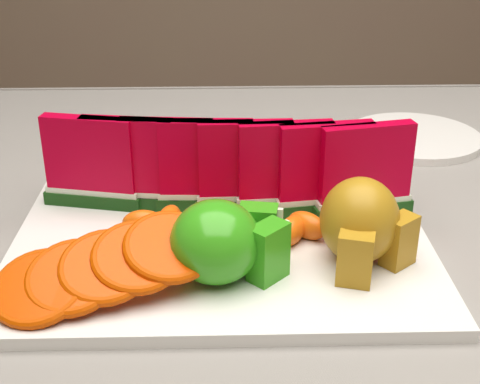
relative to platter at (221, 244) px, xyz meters
The scene contains 11 objects.
table 0.13m from the platter, 21.46° to the left, with size 1.40×0.90×0.75m.
tablecloth 0.09m from the platter, 21.46° to the left, with size 1.53×1.03×0.20m.
platter is the anchor object (origin of this frame).
apple_cluster 0.07m from the platter, 87.60° to the right, with size 0.12×0.10×0.07m.
pear_cluster 0.14m from the platter, 19.38° to the right, with size 0.09×0.09×0.08m.
side_plate 0.39m from the platter, 47.17° to the left, with size 0.23×0.23×0.01m.
fork 0.25m from the platter, 113.71° to the left, with size 0.02×0.20×0.00m.
watermelon_row 0.08m from the platter, 85.05° to the left, with size 0.39×0.07×0.10m.
orange_fan_front 0.13m from the platter, 137.16° to the right, with size 0.20×0.13×0.05m.
orange_fan_back 0.13m from the platter, 86.08° to the left, with size 0.34×0.11×0.05m.
tangerine_segments 0.02m from the platter, 13.46° to the left, with size 0.23×0.08×0.03m.
Camera 1 is at (-0.07, -0.59, 1.09)m, focal length 50.00 mm.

